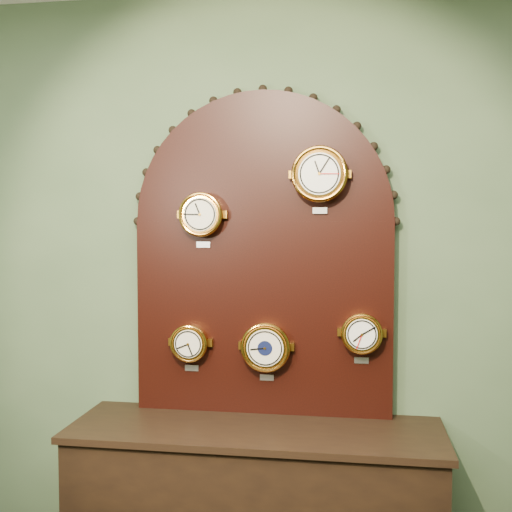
% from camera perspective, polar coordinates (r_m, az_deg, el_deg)
% --- Properties ---
extents(wall_back, '(4.00, 0.00, 4.00)m').
position_cam_1_polar(wall_back, '(3.02, 0.74, -3.13)').
color(wall_back, '#496042').
rests_on(wall_back, ground).
extents(display_board, '(1.26, 0.06, 1.53)m').
position_cam_1_polar(display_board, '(2.95, 0.60, 1.12)').
color(display_board, black).
rests_on(display_board, shop_counter).
extents(roman_clock, '(0.21, 0.08, 0.26)m').
position_cam_1_polar(roman_clock, '(2.94, -4.91, 3.73)').
color(roman_clock, orange).
rests_on(roman_clock, display_board).
extents(arabic_clock, '(0.25, 0.08, 0.30)m').
position_cam_1_polar(arabic_clock, '(2.86, 5.74, 7.31)').
color(arabic_clock, orange).
rests_on(arabic_clock, display_board).
extents(hygrometer, '(0.18, 0.08, 0.23)m').
position_cam_1_polar(hygrometer, '(3.01, -5.96, -7.76)').
color(hygrometer, orange).
rests_on(hygrometer, display_board).
extents(barometer, '(0.23, 0.08, 0.28)m').
position_cam_1_polar(barometer, '(2.94, 0.90, -8.16)').
color(barometer, orange).
rests_on(barometer, display_board).
extents(tide_clock, '(0.18, 0.08, 0.24)m').
position_cam_1_polar(tide_clock, '(2.90, 9.48, -6.86)').
color(tide_clock, orange).
rests_on(tide_clock, display_board).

